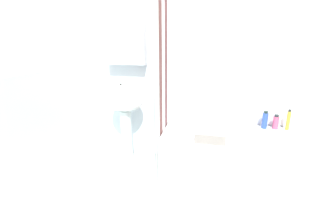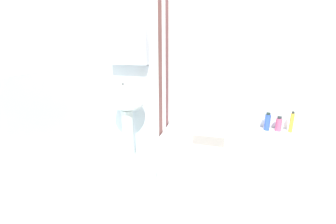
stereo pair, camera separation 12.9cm
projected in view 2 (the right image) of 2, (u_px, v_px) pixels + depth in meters
name	position (u px, v px, depth m)	size (l,w,h in m)	color
wall_back_tiled	(198.00, 72.00, 2.80)	(3.60, 0.18, 2.40)	silver
wall_left_tiled	(34.00, 81.00, 2.30)	(0.07, 1.81, 2.40)	silver
sink	(127.00, 113.00, 2.93)	(0.44, 0.34, 0.86)	white
faucet	(129.00, 88.00, 2.92)	(0.03, 0.12, 0.12)	silver
soap_dispenser	(123.00, 89.00, 2.92)	(0.05, 0.05, 0.13)	white
bathtub	(229.00, 157.00, 2.59)	(1.48, 0.70, 0.52)	white
shower_curtain	(163.00, 88.00, 2.55)	(0.01, 0.70, 2.00)	white
shampoo_bottle	(292.00, 122.00, 2.57)	(0.04, 0.04, 0.24)	gold
lotion_bottle	(279.00, 124.00, 2.62)	(0.07, 0.07, 0.17)	#CD4A6C
conditioner_bottle	(267.00, 122.00, 2.64)	(0.06, 0.06, 0.21)	#2949A2
towel_folded	(210.00, 137.00, 2.35)	(0.30, 0.24, 0.10)	gray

